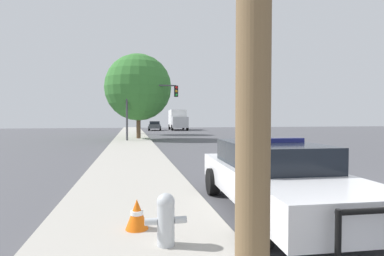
{
  "coord_description": "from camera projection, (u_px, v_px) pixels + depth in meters",
  "views": [
    {
      "loc": [
        -5.13,
        -5.29,
        1.87
      ],
      "look_at": [
        -1.52,
        12.51,
        1.28
      ],
      "focal_mm": 28.0,
      "sensor_mm": 36.0,
      "label": 1
    }
  ],
  "objects": [
    {
      "name": "ground_plane",
      "position": [
        382.0,
        207.0,
        6.26
      ],
      "size": [
        110.0,
        110.0,
        0.0
      ],
      "primitive_type": "plane",
      "color": "#4F4F54"
    },
    {
      "name": "sidewalk_left",
      "position": [
        134.0,
        221.0,
        5.25
      ],
      "size": [
        3.0,
        110.0,
        0.13
      ],
      "color": "#ADA89E",
      "rests_on": "ground_plane"
    },
    {
      "name": "police_car",
      "position": [
        274.0,
        175.0,
        5.98
      ],
      "size": [
        2.31,
        5.18,
        1.46
      ],
      "rotation": [
        0.0,
        0.0,
        3.09
      ],
      "color": "white",
      "rests_on": "ground_plane"
    },
    {
      "name": "fire_hydrant",
      "position": [
        166.0,
        218.0,
        4.08
      ],
      "size": [
        0.57,
        0.25,
        0.72
      ],
      "color": "#B7BCC1",
      "rests_on": "sidewalk_left"
    },
    {
      "name": "traffic_light",
      "position": [
        149.0,
        99.0,
        23.82
      ],
      "size": [
        4.15,
        0.35,
        4.54
      ],
      "color": "#424247",
      "rests_on": "sidewalk_left"
    },
    {
      "name": "car_background_distant",
      "position": [
        155.0,
        125.0,
        46.44
      ],
      "size": [
        2.24,
        4.65,
        1.42
      ],
      "rotation": [
        0.0,
        0.0,
        -0.09
      ],
      "color": "#474C51",
      "rests_on": "ground_plane"
    },
    {
      "name": "box_truck",
      "position": [
        178.0,
        119.0,
        48.22
      ],
      "size": [
        2.78,
        7.29,
        3.24
      ],
      "rotation": [
        0.0,
        0.0,
        3.11
      ],
      "color": "#B7B7BC",
      "rests_on": "ground_plane"
    },
    {
      "name": "tree_sidewalk_far",
      "position": [
        138.0,
        87.0,
        34.01
      ],
      "size": [
        4.38,
        4.38,
        7.5
      ],
      "color": "brown",
      "rests_on": "sidewalk_left"
    },
    {
      "name": "tree_sidewalk_mid",
      "position": [
        138.0,
        87.0,
        25.91
      ],
      "size": [
        5.75,
        5.75,
        7.29
      ],
      "color": "brown",
      "rests_on": "sidewalk_left"
    },
    {
      "name": "traffic_cone",
      "position": [
        137.0,
        214.0,
        4.69
      ],
      "size": [
        0.36,
        0.36,
        0.47
      ],
      "color": "orange",
      "rests_on": "sidewalk_left"
    }
  ]
}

